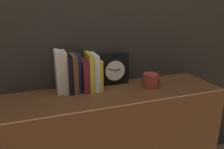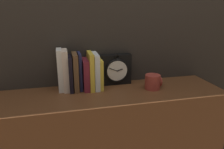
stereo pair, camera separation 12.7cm
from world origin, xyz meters
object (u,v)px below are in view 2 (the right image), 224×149
book_slot3_brown (75,72)px  book_slot4_navy (80,71)px  book_slot5_maroon (86,74)px  book_slot0_white (60,70)px  book_slot6_yellow (91,71)px  book_slot1_cream (65,70)px  book_slot2_black (70,73)px  book_slot7_white (96,71)px  clock (116,69)px  mug (153,82)px  book_slot8_yellow (100,73)px

book_slot3_brown → book_slot4_navy: (0.03, 0.01, -0.00)m
book_slot3_brown → book_slot5_maroon: bearing=-4.1°
book_slot0_white → book_slot6_yellow: 0.18m
book_slot0_white → book_slot5_maroon: (0.15, -0.02, -0.03)m
book_slot1_cream → book_slot2_black: bearing=-16.2°
book_slot6_yellow → book_slot7_white: 0.03m
clock → book_slot1_cream: book_slot1_cream is taller
book_slot2_black → book_slot3_brown: bearing=2.6°
book_slot7_white → book_slot0_white: bearing=175.1°
book_slot0_white → book_slot2_black: size_ratio=1.20×
clock → mug: 0.25m
book_slot2_black → book_slot6_yellow: 0.12m
book_slot1_cream → clock: bearing=5.6°
book_slot0_white → book_slot8_yellow: 0.24m
book_slot5_maroon → book_slot0_white: bearing=173.4°
book_slot0_white → book_slot2_black: 0.06m
book_slot4_navy → book_slot3_brown: bearing=-162.2°
clock → book_slot8_yellow: bearing=-160.8°
book_slot0_white → book_slot6_yellow: bearing=-6.2°
clock → book_slot8_yellow: size_ratio=1.11×
clock → book_slot4_navy: bearing=-173.0°
book_slot1_cream → mug: size_ratio=2.47×
book_slot7_white → book_slot8_yellow: book_slot7_white is taller
book_slot2_black → book_slot6_yellow: book_slot6_yellow is taller
book_slot5_maroon → book_slot6_yellow: size_ratio=0.82×
clock → book_slot7_white: size_ratio=0.93×
book_slot4_navy → book_slot8_yellow: bearing=-5.1°
book_slot6_yellow → clock: bearing=14.6°
book_slot4_navy → mug: 0.46m
book_slot6_yellow → book_slot8_yellow: bearing=4.9°
book_slot1_cream → book_slot6_yellow: bearing=-5.1°
book_slot6_yellow → mug: size_ratio=2.27×
clock → book_slot3_brown: bearing=-171.8°
clock → book_slot8_yellow: (-0.12, -0.04, -0.01)m
book_slot2_black → book_slot1_cream: bearing=163.8°
book_slot5_maroon → book_slot8_yellow: 0.09m
book_slot6_yellow → mug: 0.39m
book_slot2_black → book_slot0_white: bearing=166.2°
book_slot1_cream → book_slot5_maroon: book_slot1_cream is taller
book_slot2_black → book_slot6_yellow: bearing=-2.5°
book_slot7_white → book_slot1_cream: bearing=176.3°
clock → book_slot0_white: size_ratio=0.81×
book_slot3_brown → book_slot4_navy: bearing=17.8°
book_slot2_black → book_slot7_white: size_ratio=0.95×
clock → book_slot4_navy: (-0.24, -0.03, 0.01)m
clock → book_slot6_yellow: (-0.17, -0.05, 0.01)m
mug → book_slot1_cream: bearing=168.3°
clock → book_slot2_black: bearing=-172.4°
book_slot1_cream → book_slot6_yellow: book_slot1_cream is taller
book_slot7_white → book_slot8_yellow: bearing=7.0°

